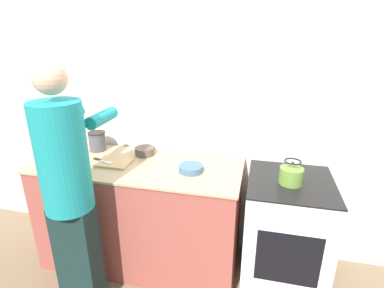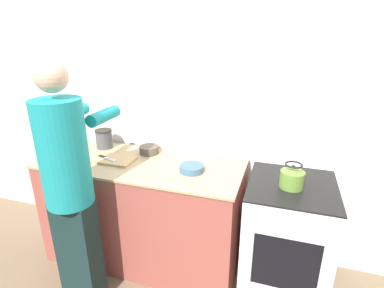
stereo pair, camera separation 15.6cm
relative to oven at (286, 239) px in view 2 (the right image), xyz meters
name	(u,v)px [view 2 (the right image)]	position (x,y,z in m)	size (l,w,h in m)	color
wall_back	(194,110)	(-0.86, 0.41, 0.84)	(8.00, 0.05, 2.60)	white
counter	(144,211)	(-1.19, 0.01, 0.00)	(1.67, 0.69, 0.93)	#9E4C42
oven	(286,239)	(0.00, 0.00, 0.00)	(0.60, 0.65, 0.93)	silver
person	(70,184)	(-1.43, -0.54, 0.51)	(0.35, 0.59, 1.79)	#152B2A
cutting_board	(112,159)	(-1.43, -0.02, 0.48)	(0.38, 0.21, 0.02)	tan
knife	(107,158)	(-1.47, -0.03, 0.49)	(0.20, 0.09, 0.01)	silver
kettle	(292,177)	(-0.01, -0.04, 0.54)	(0.16, 0.16, 0.17)	olive
bowl_prep	(192,168)	(-0.74, -0.02, 0.49)	(0.19, 0.19, 0.05)	#426684
bowl_mixing	(149,150)	(-1.20, 0.22, 0.50)	(0.17, 0.17, 0.07)	brown
canister_jar	(104,139)	(-1.65, 0.22, 0.55)	(0.15, 0.15, 0.17)	#4C4C51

